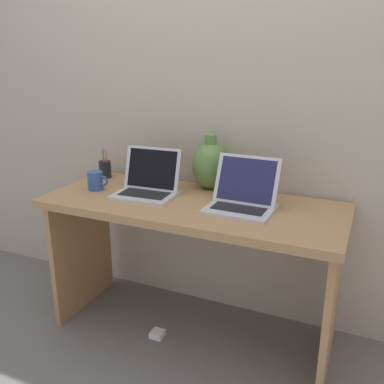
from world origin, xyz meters
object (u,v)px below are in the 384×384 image
Objects in this scene: green_vase at (210,165)px; power_brick at (158,334)px; laptop_left at (149,183)px; coffee_mug at (96,181)px; laptop_right at (243,196)px; pen_cup at (105,169)px.

green_vase is 0.94m from power_brick.
laptop_left reaches higher than coffee_mug.
power_brick is at bearing -53.01° from laptop_left.
laptop_right is 0.90m from power_brick.
coffee_mug is at bearing -67.12° from pen_cup.
laptop_left is 0.42m from pen_cup.
pen_cup is at bearing -175.27° from green_vase.
laptop_right is at bearing -10.84° from pen_cup.
laptop_right reaches higher than coffee_mug.
laptop_left is at bearing -139.08° from green_vase.
green_vase is (-0.25, 0.22, 0.07)m from laptop_right.
coffee_mug is at bearing 167.50° from power_brick.
laptop_left is at bearing 179.62° from laptop_right.
coffee_mug is (-0.80, -0.05, -0.01)m from laptop_right.
green_vase is (0.25, 0.22, 0.07)m from laptop_left.
laptop_left is at bearing -23.52° from pen_cup.
laptop_left is at bearing 126.99° from power_brick.
power_brick is at bearing -112.65° from green_vase.
green_vase reaches higher than power_brick.
green_vase reaches higher than coffee_mug.
power_brick is (0.40, -0.09, -0.78)m from coffee_mug.
laptop_right is at bearing 18.55° from power_brick.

